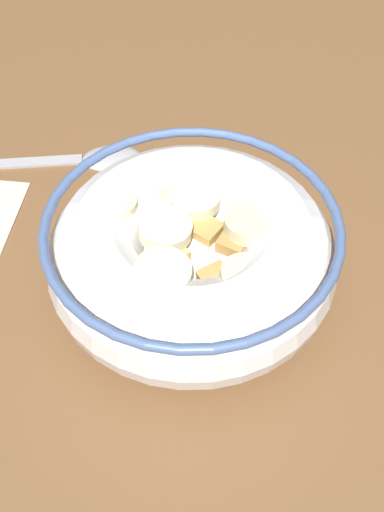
{
  "coord_description": "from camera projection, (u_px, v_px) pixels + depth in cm",
  "views": [
    {
      "loc": [
        25.52,
        1.92,
        32.58
      ],
      "look_at": [
        0.0,
        0.0,
        3.0
      ],
      "focal_mm": 45.71,
      "sensor_mm": 36.0,
      "label": 1
    }
  ],
  "objects": [
    {
      "name": "ground_plane",
      "position": [
        192.0,
        296.0,
        0.42
      ],
      "size": [
        130.07,
        130.07,
        2.0
      ],
      "primitive_type": "cube",
      "color": "brown"
    },
    {
      "name": "cereal_bowl",
      "position": [
        192.0,
        253.0,
        0.39
      ],
      "size": [
        17.42,
        17.42,
        6.1
      ],
      "color": "white",
      "rests_on": "ground_plane"
    },
    {
      "name": "spoon",
      "position": [
        78.0,
        157.0,
        0.49
      ],
      "size": [
        4.76,
        16.83,
        0.8
      ],
      "color": "#A5A5AD",
      "rests_on": "ground_plane"
    }
  ]
}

